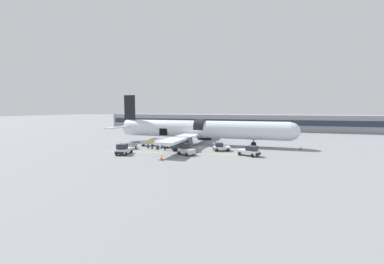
{
  "coord_description": "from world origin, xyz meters",
  "views": [
    {
      "loc": [
        11.89,
        -41.62,
        7.07
      ],
      "look_at": [
        -1.66,
        1.12,
        2.76
      ],
      "focal_mm": 22.0,
      "sensor_mm": 36.0,
      "label": 1
    }
  ],
  "objects": [
    {
      "name": "safety_cone_engine_left",
      "position": [
        -2.01,
        -12.01,
        0.35
      ],
      "size": [
        0.63,
        0.63,
        0.75
      ],
      "color": "black",
      "rests_on": "ground_plane"
    },
    {
      "name": "ground_crew_loader_a",
      "position": [
        -4.88,
        -4.36,
        0.83
      ],
      "size": [
        0.51,
        0.51,
        1.59
      ],
      "color": "black",
      "rests_on": "ground_plane"
    },
    {
      "name": "ground_crew_supervisor",
      "position": [
        -1.87,
        0.87,
        0.97
      ],
      "size": [
        0.61,
        0.58,
        1.84
      ],
      "color": "#1E2338",
      "rests_on": "ground_plane"
    },
    {
      "name": "baggage_tug_mid",
      "position": [
        9.53,
        -5.08,
        0.68
      ],
      "size": [
        3.63,
        2.87,
        1.55
      ],
      "color": "silver",
      "rests_on": "ground_plane"
    },
    {
      "name": "baggage_cart_loading",
      "position": [
        -5.99,
        -1.88,
        0.56
      ],
      "size": [
        3.5,
        2.21,
        1.1
      ],
      "color": "#999BA0",
      "rests_on": "ground_plane"
    },
    {
      "name": "baggage_tug_spare",
      "position": [
        4.6,
        -2.18,
        0.61
      ],
      "size": [
        3.21,
        2.61,
        1.38
      ],
      "color": "white",
      "rests_on": "ground_plane"
    },
    {
      "name": "terminal_strip",
      "position": [
        0.0,
        43.86,
        2.62
      ],
      "size": [
        91.78,
        12.35,
        5.24
      ],
      "color": "gray",
      "rests_on": "ground_plane"
    },
    {
      "name": "baggage_cart_queued",
      "position": [
        -9.94,
        -0.87,
        0.49
      ],
      "size": [
        3.62,
        2.46,
        1.03
      ],
      "color": "#B7BABF",
      "rests_on": "ground_plane"
    },
    {
      "name": "airplane",
      "position": [
        -1.27,
        3.9,
        2.97
      ],
      "size": [
        37.39,
        30.42,
        10.2
      ],
      "color": "silver",
      "rests_on": "ground_plane"
    },
    {
      "name": "ground_plane",
      "position": [
        0.0,
        0.0,
        0.0
      ],
      "size": [
        500.0,
        500.0,
        0.0
      ],
      "primitive_type": "plane",
      "color": "gray"
    },
    {
      "name": "suitcase_on_tarmac_upright",
      "position": [
        -6.37,
        -4.24,
        0.31
      ],
      "size": [
        0.51,
        0.37,
        0.73
      ],
      "color": "#2D2D33",
      "rests_on": "ground_plane"
    },
    {
      "name": "ground_crew_loader_b",
      "position": [
        -7.68,
        -3.75,
        0.88
      ],
      "size": [
        0.52,
        0.55,
        1.68
      ],
      "color": "#2D2D33",
      "rests_on": "ground_plane"
    },
    {
      "name": "baggage_tug_rear",
      "position": [
        -9.52,
        -9.97,
        0.73
      ],
      "size": [
        2.34,
        3.32,
        1.69
      ],
      "color": "silver",
      "rests_on": "ground_plane"
    },
    {
      "name": "baggage_cart_empty",
      "position": [
        -11.43,
        -5.04,
        0.46
      ],
      "size": [
        3.43,
        1.85,
        0.92
      ],
      "color": "#999BA0",
      "rests_on": "ground_plane"
    },
    {
      "name": "safety_cone_nose",
      "position": [
        17.78,
        3.32,
        0.3
      ],
      "size": [
        0.51,
        0.51,
        0.64
      ],
      "color": "black",
      "rests_on": "ground_plane"
    },
    {
      "name": "apron_marking_line",
      "position": [
        -1.31,
        -6.35,
        0.0
      ],
      "size": [
        25.65,
        4.0,
        0.01
      ],
      "color": "yellow",
      "rests_on": "ground_plane"
    },
    {
      "name": "baggage_tug_lead",
      "position": [
        0.01,
        -7.3,
        0.75
      ],
      "size": [
        3.07,
        2.67,
        1.78
      ],
      "color": "silver",
      "rests_on": "ground_plane"
    },
    {
      "name": "ground_crew_driver",
      "position": [
        -8.64,
        -3.52,
        0.85
      ],
      "size": [
        0.37,
        0.56,
        1.62
      ],
      "color": "#1E2338",
      "rests_on": "ground_plane"
    }
  ]
}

